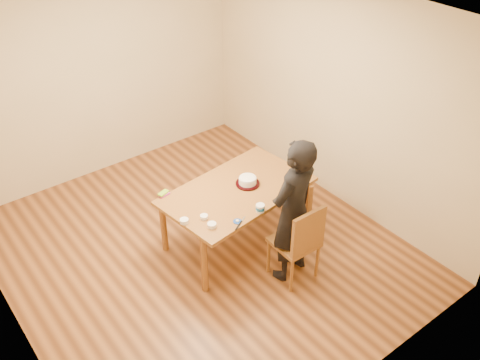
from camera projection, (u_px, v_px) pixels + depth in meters
room_shell at (176, 136)px, 5.57m from camera, size 4.00×4.50×2.70m
dining_table at (237, 191)px, 5.82m from camera, size 1.72×1.15×0.04m
dining_chair at (294, 242)px, 5.55m from camera, size 0.44×0.44×0.04m
cake_plate at (248, 184)px, 5.88m from camera, size 0.26×0.26×0.02m
cake at (248, 181)px, 5.86m from camera, size 0.19×0.19×0.06m
frosting_dome at (248, 177)px, 5.83m from camera, size 0.19×0.19×0.03m
frosting_tub at (260, 208)px, 5.47m from camera, size 0.09×0.09×0.08m
frosting_lid at (237, 221)px, 5.35m from camera, size 0.09×0.09×0.01m
frosting_dollop at (237, 220)px, 5.34m from camera, size 0.04×0.04×0.02m
ramekin_green at (212, 225)px, 5.27m from camera, size 0.09×0.09×0.04m
ramekin_yellow at (204, 217)px, 5.38m from camera, size 0.08×0.08×0.04m
ramekin_multi at (184, 221)px, 5.33m from camera, size 0.09×0.09×0.04m
candy_box_pink at (164, 194)px, 5.71m from camera, size 0.13×0.08×0.02m
candy_box_green at (163, 193)px, 5.70m from camera, size 0.14×0.09×0.02m
spatula at (239, 225)px, 5.30m from camera, size 0.14×0.09×0.01m
person at (293, 212)px, 5.37m from camera, size 0.66×0.50×1.64m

